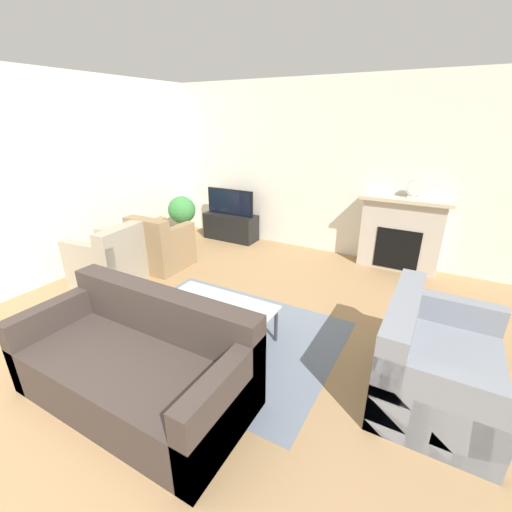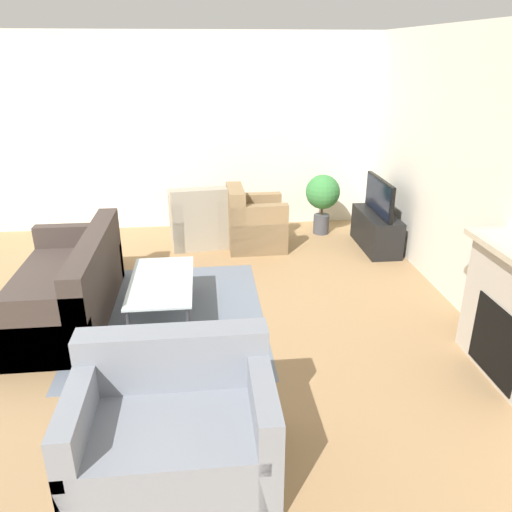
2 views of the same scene
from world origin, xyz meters
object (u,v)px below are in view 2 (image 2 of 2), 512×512
(couch_loveseat, at_px, (175,428))
(armchair_accent, at_px, (254,225))
(potted_plant, at_px, (323,196))
(coffee_table, at_px, (162,284))
(tv, at_px, (379,196))
(armchair_by_window, at_px, (198,221))
(couch_sectional, at_px, (66,290))

(couch_loveseat, bearing_deg, armchair_accent, 76.88)
(couch_loveseat, xyz_separation_m, potted_plant, (-4.18, 1.89, 0.26))
(armchair_accent, distance_m, coffee_table, 2.09)
(tv, xyz_separation_m, armchair_accent, (-0.19, -1.61, -0.40))
(couch_loveseat, relative_size, armchair_accent, 1.48)
(tv, bearing_deg, coffee_table, -59.30)
(tv, xyz_separation_m, armchair_by_window, (-0.43, -2.34, -0.40))
(couch_sectional, bearing_deg, armchair_by_window, 146.43)
(armchair_by_window, bearing_deg, tv, 162.48)
(armchair_by_window, height_order, potted_plant, potted_plant)
(tv, distance_m, armchair_by_window, 2.42)
(couch_loveseat, height_order, armchair_by_window, same)
(armchair_accent, bearing_deg, potted_plant, -67.68)
(tv, bearing_deg, potted_plant, -137.02)
(tv, distance_m, armchair_accent, 1.67)
(potted_plant, bearing_deg, couch_sectional, -55.01)
(couch_sectional, height_order, armchair_accent, same)
(tv, distance_m, couch_sectional, 3.93)
(couch_sectional, bearing_deg, coffee_table, 83.40)
(armchair_by_window, relative_size, armchair_accent, 1.05)
(couch_sectional, distance_m, potted_plant, 3.71)
(armchair_accent, bearing_deg, armchair_by_window, 70.51)
(tv, distance_m, couch_loveseat, 4.35)
(couch_loveseat, xyz_separation_m, armchair_accent, (-3.73, 0.87, 0.01))
(armchair_by_window, bearing_deg, couch_loveseat, 80.98)
(armchair_accent, bearing_deg, couch_sectional, 128.83)
(armchair_by_window, bearing_deg, armchair_accent, 154.56)
(armchair_by_window, distance_m, coffee_table, 2.06)
(couch_sectional, bearing_deg, couch_loveseat, 28.94)
(armchair_accent, bearing_deg, tv, -97.80)
(couch_sectional, distance_m, armchair_by_window, 2.31)
(tv, relative_size, coffee_table, 0.81)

